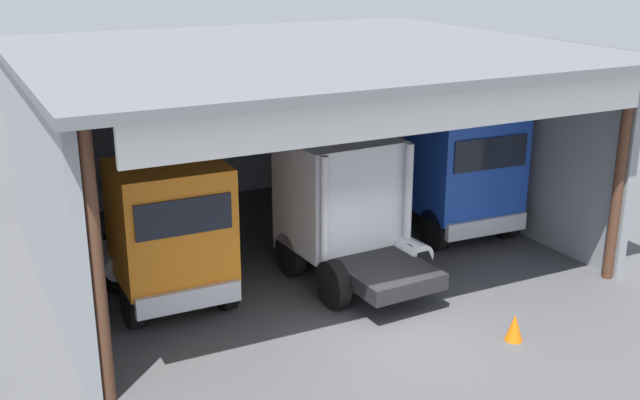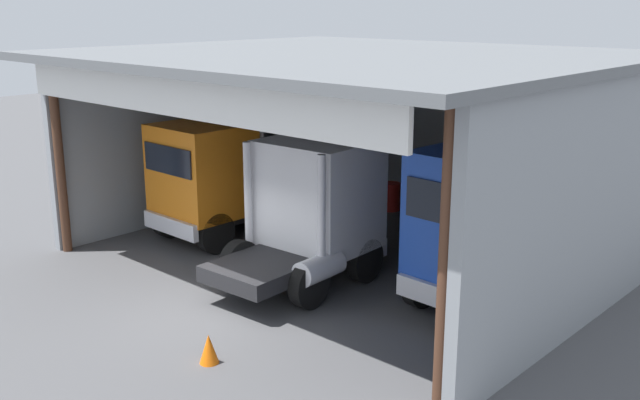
% 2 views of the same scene
% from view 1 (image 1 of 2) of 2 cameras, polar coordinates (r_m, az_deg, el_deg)
% --- Properties ---
extents(ground_plane, '(80.00, 80.00, 0.00)m').
position_cam_1_polar(ground_plane, '(16.18, 5.97, -9.63)').
color(ground_plane, '#4C4C4F').
rests_on(ground_plane, ground).
extents(workshop_shed, '(12.85, 11.59, 5.24)m').
position_cam_1_polar(workshop_shed, '(20.05, -3.04, 6.97)').
color(workshop_shed, gray).
rests_on(workshop_shed, ground).
extents(truck_orange_yard_outside, '(2.48, 4.21, 3.26)m').
position_cam_1_polar(truck_orange_yard_outside, '(16.91, -11.20, -2.27)').
color(truck_orange_yard_outside, orange).
rests_on(truck_orange_yard_outside, ground).
extents(truck_white_left_bay, '(2.76, 4.32, 3.32)m').
position_cam_1_polar(truck_white_left_bay, '(18.08, 1.88, -0.46)').
color(truck_white_left_bay, white).
rests_on(truck_white_left_bay, ground).
extents(truck_blue_right_bay, '(2.73, 4.96, 3.55)m').
position_cam_1_polar(truck_blue_right_bay, '(21.02, 9.98, 2.15)').
color(truck_blue_right_bay, '#1E47B7').
rests_on(truck_blue_right_bay, ground).
extents(oil_drum, '(0.58, 0.58, 0.88)m').
position_cam_1_polar(oil_drum, '(23.05, -10.47, -0.03)').
color(oil_drum, '#B21E19').
rests_on(oil_drum, ground).
extents(tool_cart, '(0.90, 0.60, 1.00)m').
position_cam_1_polar(tool_cart, '(24.48, -1.05, 1.50)').
color(tool_cart, black).
rests_on(tool_cart, ground).
extents(traffic_cone, '(0.36, 0.36, 0.56)m').
position_cam_1_polar(traffic_cone, '(16.15, 14.08, -9.06)').
color(traffic_cone, orange).
rests_on(traffic_cone, ground).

